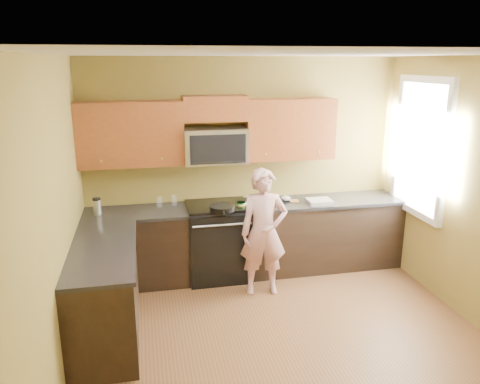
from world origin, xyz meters
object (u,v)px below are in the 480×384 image
object	(u,v)px
travel_mug	(98,215)
woman	(264,232)
butter_tub	(241,207)
frying_pan	(222,211)
microwave	(215,162)
stove	(218,241)

from	to	relation	value
travel_mug	woman	bearing A→B (deg)	-15.55
butter_tub	frying_pan	bearing A→B (deg)	-146.81
microwave	stove	bearing A→B (deg)	-90.00
woman	frying_pan	world-z (taller)	woman
butter_tub	woman	bearing A→B (deg)	-69.11
stove	butter_tub	world-z (taller)	butter_tub
woman	butter_tub	world-z (taller)	woman
stove	frying_pan	xyz separation A→B (m)	(0.01, -0.26, 0.47)
frying_pan	butter_tub	distance (m)	0.32
stove	woman	xyz separation A→B (m)	(0.45, -0.53, 0.27)
stove	travel_mug	size ratio (longest dim) A/B	4.77
woman	frying_pan	distance (m)	0.55
woman	stove	bearing A→B (deg)	136.45
microwave	butter_tub	size ratio (longest dim) A/B	6.60
butter_tub	stove	bearing A→B (deg)	163.64
stove	butter_tub	size ratio (longest dim) A/B	8.25
microwave	woman	size ratio (longest dim) A/B	0.51
stove	travel_mug	world-z (taller)	travel_mug
butter_tub	travel_mug	size ratio (longest dim) A/B	0.58
travel_mug	microwave	bearing A→B (deg)	5.32
stove	travel_mug	distance (m)	1.48
microwave	frying_pan	xyz separation A→B (m)	(0.01, -0.38, -0.50)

